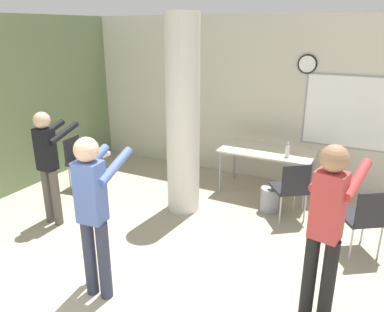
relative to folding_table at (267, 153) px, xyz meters
The scene contains 11 objects.
wall_back 1.00m from the folding_table, 107.70° to the left, with size 8.00×0.15×2.80m.
support_pillar 1.60m from the folding_table, 130.61° to the right, with size 0.47×0.47×2.80m.
folding_table is the anchor object (origin of this frame).
bottle_on_table 0.43m from the folding_table, 28.27° to the right, with size 0.06×0.06×0.24m.
waste_bin 0.81m from the folding_table, 67.61° to the right, with size 0.28×0.28×0.37m.
chair_mid_room 1.94m from the folding_table, 37.75° to the right, with size 0.61×0.61×0.87m.
chair_by_left_wall 3.10m from the folding_table, 157.51° to the right, with size 0.50×0.50×0.87m.
chair_table_right 0.93m from the folding_table, 51.66° to the right, with size 0.62×0.62×0.87m.
person_playing_front 3.27m from the folding_table, 103.88° to the right, with size 0.41×0.65×1.68m.
person_watching_back 3.27m from the folding_table, 135.58° to the right, with size 0.34×0.59×1.58m.
person_playing_side 2.79m from the folding_table, 63.40° to the right, with size 0.47×0.70×1.71m.
Camera 1 is at (1.76, -1.19, 2.61)m, focal length 35.00 mm.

